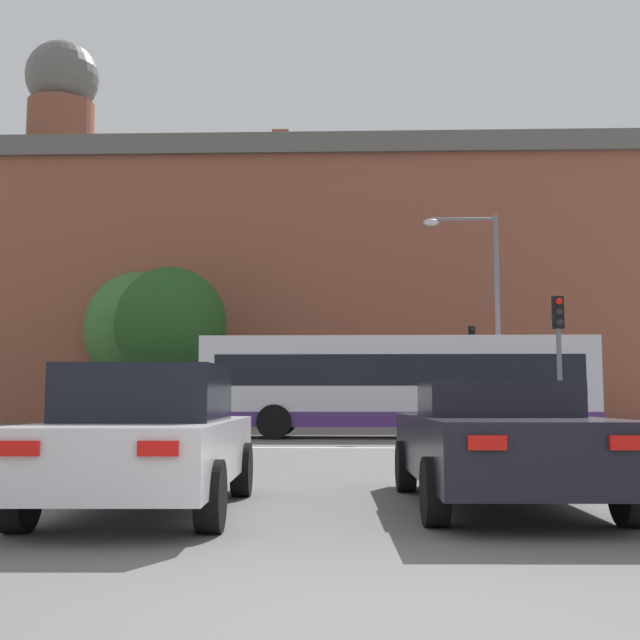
{
  "coord_description": "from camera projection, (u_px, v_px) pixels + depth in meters",
  "views": [
    {
      "loc": [
        -0.05,
        -4.14,
        1.18
      ],
      "look_at": [
        -0.8,
        19.31,
        3.47
      ],
      "focal_mm": 45.0,
      "sensor_mm": 36.0,
      "label": 1
    }
  ],
  "objects": [
    {
      "name": "traffic_light_far_left",
      "position": [
        228.0,
        365.0,
        32.8
      ],
      "size": [
        0.26,
        0.31,
        3.71
      ],
      "color": "slate",
      "rests_on": "ground_plane"
    },
    {
      "name": "traffic_light_near_right",
      "position": [
        559.0,
        344.0,
        19.69
      ],
      "size": [
        0.26,
        0.31,
        3.69
      ],
      "color": "slate",
      "rests_on": "ground_plane"
    },
    {
      "name": "pedestrian_waiting",
      "position": [
        266.0,
        402.0,
        33.25
      ],
      "size": [
        0.42,
        0.45,
        1.71
      ],
      "rotation": [
        0.0,
        0.0,
        2.21
      ],
      "color": "black",
      "rests_on": "ground_plane"
    },
    {
      "name": "ground_plane",
      "position": [
        356.0,
        634.0,
        4.01
      ],
      "size": [
        400.0,
        400.0,
        0.0
      ],
      "primitive_type": "plane",
      "color": "#605E5B"
    },
    {
      "name": "pedestrian_walking_west",
      "position": [
        429.0,
        402.0,
        32.64
      ],
      "size": [
        0.44,
        0.3,
        1.71
      ],
      "rotation": [
        0.0,
        0.0,
        0.23
      ],
      "color": "brown",
      "rests_on": "ground_plane"
    },
    {
      "name": "bus_crossing_lead",
      "position": [
        396.0,
        384.0,
        24.09
      ],
      "size": [
        11.56,
        2.66,
        2.98
      ],
      "rotation": [
        0.0,
        0.0,
        -1.57
      ],
      "color": "silver",
      "rests_on": "ground_plane"
    },
    {
      "name": "stop_line_strip",
      "position": [
        348.0,
        448.0,
        19.04
      ],
      "size": [
        7.49,
        0.3,
        0.01
      ],
      "primitive_type": "cube",
      "color": "silver",
      "rests_on": "ground_plane"
    },
    {
      "name": "brick_civic_building",
      "position": [
        283.0,
        290.0,
        45.06
      ],
      "size": [
        37.6,
        14.36,
        21.9
      ],
      "color": "brown",
      "rests_on": "ground_plane"
    },
    {
      "name": "car_roadster_right",
      "position": [
        499.0,
        442.0,
        8.79
      ],
      "size": [
        2.09,
        4.56,
        1.36
      ],
      "rotation": [
        0.0,
        0.0,
        0.02
      ],
      "color": "black",
      "rests_on": "ground_plane"
    },
    {
      "name": "pedestrian_walking_east",
      "position": [
        550.0,
        401.0,
        33.56
      ],
      "size": [
        0.43,
        0.28,
        1.82
      ],
      "rotation": [
        0.0,
        0.0,
        6.14
      ],
      "color": "black",
      "rests_on": "ground_plane"
    },
    {
      "name": "street_lamp_junction",
      "position": [
        484.0,
        298.0,
        25.43
      ],
      "size": [
        2.39,
        0.36,
        7.05
      ],
      "color": "slate",
      "rests_on": "ground_plane"
    },
    {
      "name": "far_pavement",
      "position": [
        347.0,
        426.0,
        33.26
      ],
      "size": [
        68.32,
        2.5,
        0.01
      ],
      "primitive_type": "cube",
      "color": "#A09B91",
      "rests_on": "ground_plane"
    },
    {
      "name": "tree_by_building",
      "position": [
        171.0,
        325.0,
        33.7
      ],
      "size": [
        4.67,
        4.67,
        6.7
      ],
      "color": "#4C3823",
      "rests_on": "ground_plane"
    },
    {
      "name": "tree_kerbside",
      "position": [
        139.0,
        329.0,
        37.8
      ],
      "size": [
        5.14,
        5.14,
        7.15
      ],
      "color": "#4C3823",
      "rests_on": "ground_plane"
    },
    {
      "name": "car_saloon_left",
      "position": [
        148.0,
        438.0,
        8.38
      ],
      "size": [
        2.0,
        4.35,
        1.52
      ],
      "rotation": [
        0.0,
        0.0,
        0.03
      ],
      "color": "silver",
      "rests_on": "ground_plane"
    },
    {
      "name": "traffic_light_far_right",
      "position": [
        472.0,
        359.0,
        33.07
      ],
      "size": [
        0.26,
        0.31,
        4.15
      ],
      "color": "slate",
      "rests_on": "ground_plane"
    }
  ]
}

